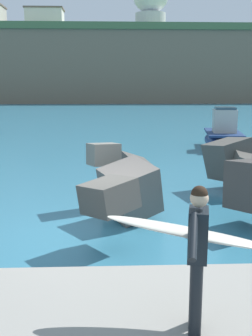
% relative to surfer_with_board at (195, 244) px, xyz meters
% --- Properties ---
extents(ground_plane, '(400.00, 400.00, 0.00)m').
position_rel_surfer_with_board_xyz_m(ground_plane, '(-1.30, 3.48, -1.28)').
color(ground_plane, '#2D6B84').
extents(breakwater_jetty, '(31.66, 7.33, 2.64)m').
position_rel_surfer_with_board_xyz_m(breakwater_jetty, '(-0.32, 4.86, -0.19)').
color(breakwater_jetty, gray).
rests_on(breakwater_jetty, ground).
extents(surfer_with_board, '(2.12, 1.37, 1.78)m').
position_rel_surfer_with_board_xyz_m(surfer_with_board, '(0.00, 0.00, 0.00)').
color(surfer_with_board, black).
rests_on(surfer_with_board, walkway_path).
extents(boat_near_centre, '(2.47, 4.28, 2.10)m').
position_rel_surfer_with_board_xyz_m(boat_near_centre, '(4.76, 15.74, -0.63)').
color(boat_near_centre, navy).
rests_on(boat_near_centre, ground).
extents(headland_bluff, '(105.89, 31.07, 14.00)m').
position_rel_surfer_with_board_xyz_m(headland_bluff, '(-9.62, 84.50, 5.75)').
color(headland_bluff, '#756651').
rests_on(headland_bluff, ground).
extents(radar_dome, '(7.33, 7.33, 10.71)m').
position_rel_surfer_with_board_xyz_m(radar_dome, '(7.46, 80.89, 18.49)').
color(radar_dome, silver).
rests_on(radar_dome, headland_bluff).
extents(station_building_west, '(7.67, 5.27, 4.47)m').
position_rel_surfer_with_board_xyz_m(station_building_west, '(-13.74, 82.68, 14.97)').
color(station_building_west, silver).
rests_on(station_building_west, headland_bluff).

